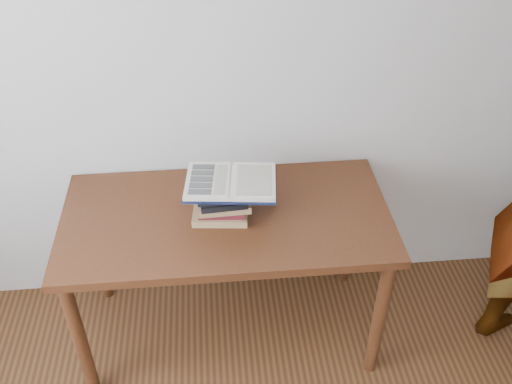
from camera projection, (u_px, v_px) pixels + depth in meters
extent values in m
cube|color=#BAB6B0|center=(202.00, 63.00, 2.42)|extent=(3.50, 0.04, 2.60)
cube|color=#4C2513|center=(226.00, 218.00, 2.48)|extent=(1.42, 0.71, 0.04)
cylinder|color=#4C2513|center=(80.00, 340.00, 2.43)|extent=(0.06, 0.06, 0.72)
cylinder|color=#4C2513|center=(379.00, 318.00, 2.53)|extent=(0.06, 0.06, 0.72)
cylinder|color=#4C2513|center=(98.00, 245.00, 2.90)|extent=(0.06, 0.06, 0.72)
cylinder|color=#4C2513|center=(350.00, 229.00, 2.99)|extent=(0.06, 0.06, 0.72)
cube|color=olive|center=(221.00, 212.00, 2.45)|extent=(0.25, 0.20, 0.03)
cube|color=maroon|center=(222.00, 206.00, 2.43)|extent=(0.21, 0.16, 0.03)
cube|color=olive|center=(223.00, 201.00, 2.41)|extent=(0.23, 0.17, 0.03)
cube|color=black|center=(223.00, 197.00, 2.38)|extent=(0.20, 0.17, 0.03)
cube|color=black|center=(226.00, 191.00, 2.37)|extent=(0.24, 0.16, 0.03)
cube|color=black|center=(231.00, 184.00, 2.38)|extent=(0.41, 0.31, 0.01)
cube|color=beige|center=(208.00, 181.00, 2.37)|extent=(0.21, 0.27, 0.02)
cube|color=beige|center=(254.00, 181.00, 2.37)|extent=(0.21, 0.27, 0.02)
cylinder|color=beige|center=(231.00, 182.00, 2.37)|extent=(0.04, 0.25, 0.01)
cube|color=black|center=(204.00, 167.00, 2.43)|extent=(0.10, 0.05, 0.00)
cube|color=black|center=(203.00, 173.00, 2.40)|extent=(0.10, 0.05, 0.00)
cube|color=black|center=(202.00, 179.00, 2.36)|extent=(0.10, 0.05, 0.00)
cube|color=black|center=(201.00, 185.00, 2.33)|extent=(0.10, 0.05, 0.00)
cube|color=black|center=(200.00, 192.00, 2.30)|extent=(0.10, 0.05, 0.00)
cube|color=#BCB9A3|center=(221.00, 179.00, 2.36)|extent=(0.07, 0.21, 0.00)
cube|color=#BCB9A3|center=(254.00, 180.00, 2.36)|extent=(0.17, 0.23, 0.00)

